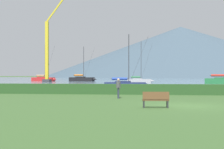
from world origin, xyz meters
TOP-DOWN VIEW (x-y plane):
  - ground_plane at (0.00, 0.00)m, footprint 1000.00×1000.00m
  - harbor_water at (0.00, 137.00)m, footprint 320.00×246.00m
  - hedge_line at (0.00, 11.00)m, footprint 80.00×1.20m
  - sailboat_slip_0 at (-36.07, 75.53)m, footprint 8.67×3.82m
  - sailboat_slip_1 at (-5.55, 23.40)m, footprint 6.65×2.01m
  - sailboat_slip_2 at (-23.21, 74.63)m, footprint 9.07×3.84m
  - sailboat_slip_4 at (13.85, 49.21)m, footprint 8.97×4.41m
  - sailboat_slip_5 at (-4.65, 56.60)m, footprint 6.82×2.18m
  - park_bench_near_path at (-1.96, -1.44)m, footprint 1.58×0.61m
  - person_seated_viewer at (-4.85, 5.49)m, footprint 0.36×0.56m
  - dock_crane at (-29.43, 59.88)m, footprint 5.75×2.00m
  - distant_hill_central_peak at (29.21, 290.47)m, footprint 268.94×268.94m

SIDE VIEW (x-z plane):
  - ground_plane at x=0.00m, z-range 0.00..0.00m
  - harbor_water at x=0.00m, z-range 0.00..0.00m
  - hedge_line at x=0.00m, z-range 0.00..1.02m
  - park_bench_near_path at x=-1.96m, z-range 0.05..1.00m
  - sailboat_slip_1 at x=-5.55m, z-range -3.28..4.38m
  - sailboat_slip_5 at x=-4.65m, z-range -4.57..5.74m
  - sailboat_slip_0 at x=-36.07m, z-range -5.15..6.58m
  - sailboat_slip_4 at x=13.85m, z-range -4.88..6.35m
  - sailboat_slip_2 at x=-23.21m, z-range -4.67..6.15m
  - person_seated_viewer at x=-4.85m, z-range 0.15..1.80m
  - dock_crane at x=-29.43m, z-range -3.78..18.73m
  - distant_hill_central_peak at x=29.21m, z-range 0.00..50.22m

